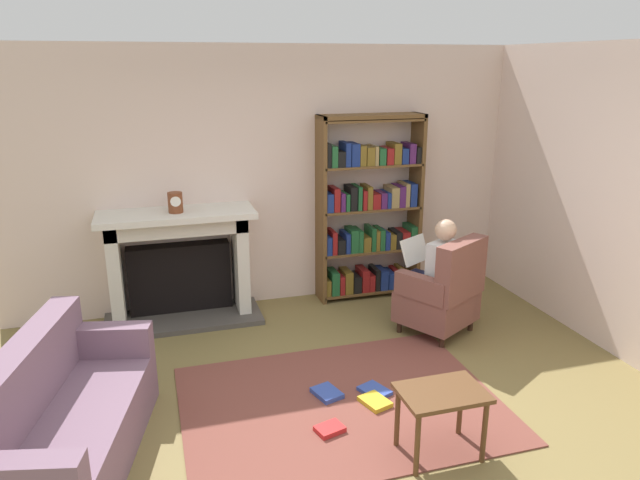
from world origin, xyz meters
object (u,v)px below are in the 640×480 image
(armchair_reading, at_px, (443,292))
(sofa_floral, at_px, (62,424))
(bookshelf, at_px, (369,211))
(seated_reader, at_px, (434,270))
(fireplace, at_px, (179,262))
(mantel_clock, at_px, (175,202))
(side_table, at_px, (442,401))

(armchair_reading, bearing_deg, sofa_floral, -11.42)
(bookshelf, height_order, seated_reader, bookshelf)
(fireplace, height_order, seated_reader, seated_reader)
(mantel_clock, xyz_separation_m, sofa_floral, (-0.88, -2.08, -0.91))
(side_table, bearing_deg, sofa_floral, 166.61)
(fireplace, relative_size, sofa_floral, 0.85)
(bookshelf, relative_size, armchair_reading, 2.06)
(fireplace, distance_m, mantel_clock, 0.64)
(mantel_clock, xyz_separation_m, bookshelf, (2.04, 0.14, -0.27))
(seated_reader, bearing_deg, sofa_floral, -9.48)
(bookshelf, height_order, armchair_reading, bookshelf)
(fireplace, xyz_separation_m, armchair_reading, (2.37, -1.11, -0.17))
(mantel_clock, bearing_deg, armchair_reading, -22.95)
(mantel_clock, distance_m, sofa_floral, 2.44)
(armchair_reading, height_order, seated_reader, seated_reader)
(fireplace, relative_size, bookshelf, 0.77)
(fireplace, distance_m, sofa_floral, 2.37)
(fireplace, height_order, armchair_reading, fireplace)
(seated_reader, bearing_deg, side_table, 34.97)
(sofa_floral, height_order, side_table, sofa_floral)
(mantel_clock, bearing_deg, fireplace, 89.98)
(mantel_clock, bearing_deg, bookshelf, 3.79)
(bookshelf, bearing_deg, sofa_floral, -142.78)
(bookshelf, xyz_separation_m, sofa_floral, (-2.92, -2.22, -0.65))
(fireplace, distance_m, side_table, 3.13)
(fireplace, relative_size, armchair_reading, 1.59)
(fireplace, relative_size, side_table, 2.76)
(sofa_floral, bearing_deg, mantel_clock, -9.76)
(fireplace, relative_size, mantel_clock, 7.87)
(armchair_reading, relative_size, side_table, 1.73)
(seated_reader, distance_m, side_table, 1.94)
(fireplace, bearing_deg, bookshelf, 0.93)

